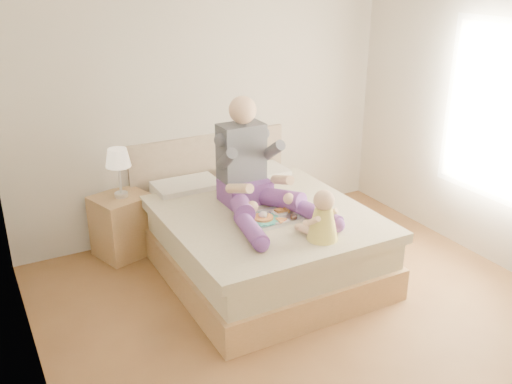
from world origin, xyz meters
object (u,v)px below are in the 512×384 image
tray (272,216)px  baby (322,219)px  adult (253,176)px  bed (255,234)px  nightstand (123,225)px

tray → baby: size_ratio=1.07×
tray → adult: bearing=91.9°
bed → baby: bearing=-80.2°
baby → adult: bearing=86.2°
tray → baby: bearing=-73.4°
adult → baby: size_ratio=2.87×
tray → bed: bearing=86.2°
nightstand → tray: size_ratio=1.36×
bed → adult: size_ratio=1.85×
bed → nightstand: bearing=141.5°
adult → tray: size_ratio=2.68×
bed → tray: 0.47m
bed → nightstand: bed is taller
baby → tray: bearing=91.8°
nightstand → tray: 1.55m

